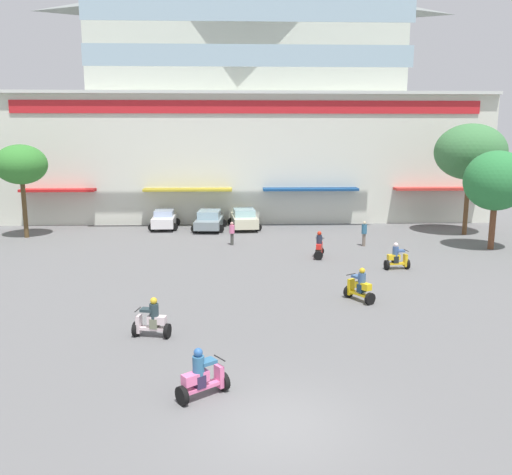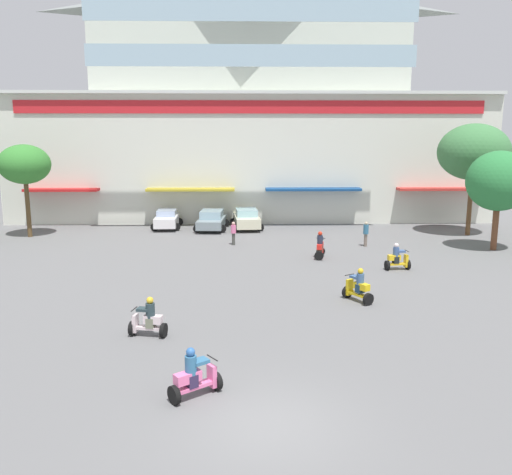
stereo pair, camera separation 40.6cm
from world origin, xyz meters
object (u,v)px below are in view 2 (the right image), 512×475
Objects in this scene: scooter_rider_5 at (148,320)px; scooter_rider_0 at (194,377)px; plaza_tree_1 at (499,181)px; plaza_tree_3 at (474,152)px; scooter_rider_1 at (358,287)px; parked_car_2 at (246,218)px; pedestrian_0 at (233,232)px; pedestrian_1 at (366,232)px; plaza_tree_2 at (24,165)px; parked_car_1 at (212,220)px; parked_car_0 at (167,219)px; scooter_rider_3 at (397,259)px; scooter_rider_4 at (320,247)px.

scooter_rider_0 is at bearing -65.75° from scooter_rider_5.
plaza_tree_1 is 0.78× the size of plaza_tree_3.
parked_car_2 is at bearing 104.34° from scooter_rider_1.
pedestrian_0 is at bearing -169.38° from plaza_tree_3.
pedestrian_1 is at bearing 75.72° from scooter_rider_1.
pedestrian_1 is at bearing -4.40° from pedestrian_0.
plaza_tree_2 is 13.58m from parked_car_1.
parked_car_0 is 2.45× the size of pedestrian_1.
scooter_rider_3 is 14.78m from scooter_rider_5.
scooter_rider_3 is at bearing 55.42° from scooter_rider_0.
parked_car_2 is 2.85× the size of scooter_rider_4.
pedestrian_0 is (-5.57, 12.10, 0.24)m from scooter_rider_1.
plaza_tree_3 is 27.72m from scooter_rider_5.
parked_car_0 is 22.51m from scooter_rider_5.
plaza_tree_3 is at bearing 53.86° from scooter_rider_1.
parked_car_0 is at bearing 178.35° from parked_car_2.
plaza_tree_2 is 25.49m from scooter_rider_1.
plaza_tree_3 is 14.50m from scooter_rider_4.
scooter_rider_3 is 0.95× the size of pedestrian_0.
scooter_rider_5 is (-3.60, -22.20, -0.17)m from parked_car_2.
pedestrian_0 reaches higher than scooter_rider_5.
plaza_tree_1 is 4.11× the size of scooter_rider_0.
scooter_rider_5 is (-7.82, -12.10, -0.06)m from scooter_rider_4.
parked_car_0 is 14.54m from scooter_rider_4.
plaza_tree_2 is 1.62× the size of parked_car_0.
plaza_tree_3 reaches higher than plaza_tree_2.
plaza_tree_2 is 23.53m from pedestrian_1.
parked_car_1 reaches higher than scooter_rider_5.
parked_car_2 is at bearing 11.18° from parked_car_1.
pedestrian_0 is at bearing 142.98° from scooter_rider_4.
parked_car_2 is (2.62, 0.52, 0.02)m from parked_car_1.
plaza_tree_2 is 1.41× the size of parked_car_2.
scooter_rider_5 is at bearing -126.25° from pedestrian_1.
scooter_rider_0 is (-16.92, -18.62, -3.68)m from plaza_tree_1.
parked_car_0 is at bearing 158.87° from plaza_tree_1.
parked_car_1 is 2.69× the size of pedestrian_1.
parked_car_0 is 2.48× the size of scooter_rider_4.
pedestrian_0 is at bearing -97.98° from parked_car_2.
pedestrian_0 is (14.37, -3.16, -4.16)m from plaza_tree_2.
plaza_tree_1 reaches higher than scooter_rider_3.
scooter_rider_0 is at bearing -132.27° from plaza_tree_1.
plaza_tree_3 is at bearing -11.19° from parked_car_2.
scooter_rider_0 is at bearing -91.92° from pedestrian_0.
scooter_rider_5 is (-8.30, -3.84, -0.03)m from scooter_rider_1.
plaza_tree_1 is 4.20× the size of scooter_rider_3.
scooter_rider_0 is 0.92× the size of pedestrian_1.
scooter_rider_0 is at bearing -80.48° from parked_car_0.
plaza_tree_3 reaches higher than scooter_rider_0.
parked_car_1 is at bearing 171.94° from plaza_tree_3.
scooter_rider_4 is at bearing 57.13° from scooter_rider_5.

